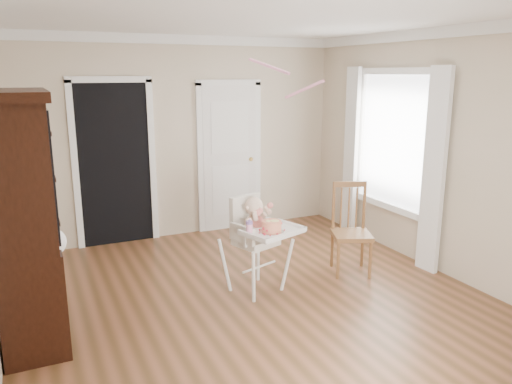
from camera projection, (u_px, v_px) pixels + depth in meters
name	position (u px, v px, depth m)	size (l,w,h in m)	color
floor	(259.00, 305.00, 4.88)	(5.00, 5.00, 0.00)	#54371C
ceiling	(259.00, 15.00, 4.26)	(5.00, 5.00, 0.00)	white
wall_back	(181.00, 138.00, 6.78)	(4.50, 4.50, 0.00)	beige
wall_right	(444.00, 154.00, 5.49)	(5.00, 5.00, 0.00)	beige
crown_molding	(259.00, 22.00, 4.27)	(4.50, 5.00, 0.12)	white
doorway	(115.00, 161.00, 6.45)	(1.06, 0.05, 2.22)	black
closet_door	(230.00, 159.00, 7.12)	(0.96, 0.09, 2.13)	white
window_right	(390.00, 150.00, 6.18)	(0.13, 1.84, 2.30)	white
high_chair	(256.00, 233.00, 5.08)	(0.77, 0.86, 1.02)	white
baby	(255.00, 219.00, 5.06)	(0.33, 0.24, 0.44)	beige
cake	(272.00, 226.00, 4.84)	(0.25, 0.25, 0.12)	silver
sippy_cup	(249.00, 227.00, 4.79)	(0.07, 0.07, 0.16)	pink
china_cabinet	(25.00, 219.00, 4.12)	(0.55, 1.24, 2.09)	black
dining_chair	(351.00, 232.00, 5.63)	(0.54, 0.54, 1.02)	brown
streamer	(269.00, 66.00, 4.43)	(0.03, 0.50, 0.02)	pink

